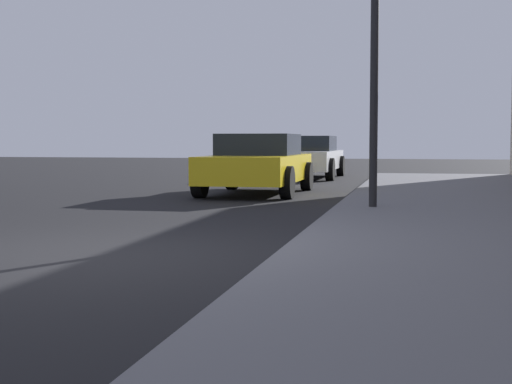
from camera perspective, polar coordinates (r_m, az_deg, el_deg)
ground_plane at (r=7.53m, az=-13.12°, el=-4.76°), size 80.00×80.00×0.00m
sidewalk at (r=6.85m, az=18.85°, el=-5.09°), size 4.00×32.00×0.15m
car_yellow at (r=15.82m, az=0.11°, el=2.21°), size 1.97×4.09×1.27m
car_white at (r=22.63m, az=3.90°, el=2.73°), size 2.00×4.60×1.27m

